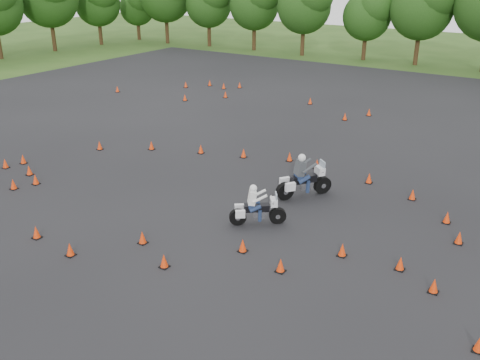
{
  "coord_description": "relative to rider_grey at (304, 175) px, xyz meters",
  "views": [
    {
      "loc": [
        10.75,
        -12.6,
        9.26
      ],
      "look_at": [
        0.0,
        4.0,
        1.2
      ],
      "focal_mm": 40.0,
      "sensor_mm": 36.0,
      "label": 1
    }
  ],
  "objects": [
    {
      "name": "rider_grey",
      "position": [
        0.0,
        0.0,
        0.0
      ],
      "size": [
        2.12,
        2.55,
        1.98
      ],
      "primitive_type": null,
      "rotation": [
        0.0,
        0.0,
        0.96
      ],
      "color": "#383B3F",
      "rests_on": "ground"
    },
    {
      "name": "treeline",
      "position": [
        0.56,
        28.35,
        3.64
      ],
      "size": [
        86.81,
        32.38,
        10.86
      ],
      "color": "#1C3F12",
      "rests_on": "ground"
    },
    {
      "name": "traffic_cones",
      "position": [
        -1.74,
        -0.88,
        -0.76
      ],
      "size": [
        36.47,
        33.28,
        0.45
      ],
      "color": "#EB3709",
      "rests_on": "asphalt_pad"
    },
    {
      "name": "rider_white",
      "position": [
        -0.29,
        -3.3,
        -0.15
      ],
      "size": [
        2.13,
        1.85,
        1.68
      ],
      "primitive_type": null,
      "rotation": [
        0.0,
        0.0,
        0.65
      ],
      "color": "white",
      "rests_on": "ground"
    },
    {
      "name": "asphalt_pad",
      "position": [
        -1.67,
        -0.4,
        -0.99
      ],
      "size": [
        62.0,
        62.0,
        0.0
      ],
      "primitive_type": "plane",
      "color": "black",
      "rests_on": "ground"
    },
    {
      "name": "ground",
      "position": [
        -1.67,
        -6.4,
        -0.99
      ],
      "size": [
        140.0,
        140.0,
        0.0
      ],
      "primitive_type": "plane",
      "color": "#2D5119",
      "rests_on": "ground"
    }
  ]
}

